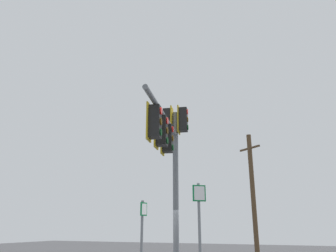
{
  "coord_description": "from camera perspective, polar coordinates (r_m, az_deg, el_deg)",
  "views": [
    {
      "loc": [
        4.78,
        -10.52,
        1.95
      ],
      "look_at": [
        0.91,
        -1.11,
        5.09
      ],
      "focal_mm": 35.02,
      "sensor_mm": 36.0,
      "label": 1
    }
  ],
  "objects": [
    {
      "name": "route_sign_secondary",
      "position": [
        8.22,
        5.56,
        -18.09
      ],
      "size": [
        0.28,
        0.23,
        2.99
      ],
      "color": "slate",
      "rests_on": "ground"
    },
    {
      "name": "utility_pole_wooden",
      "position": [
        23.89,
        14.55,
        -10.99
      ],
      "size": [
        1.61,
        1.28,
        8.37
      ],
      "color": "#4C3823",
      "rests_on": "ground"
    },
    {
      "name": "signal_mast_assembly",
      "position": [
        10.81,
        0.29,
        -3.47
      ],
      "size": [
        1.43,
        4.55,
        6.27
      ],
      "color": "slate",
      "rests_on": "ground"
    },
    {
      "name": "route_sign_primary",
      "position": [
        8.84,
        -4.56,
        -19.7
      ],
      "size": [
        0.1,
        0.3,
        2.61
      ],
      "color": "slate",
      "rests_on": "ground"
    }
  ]
}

